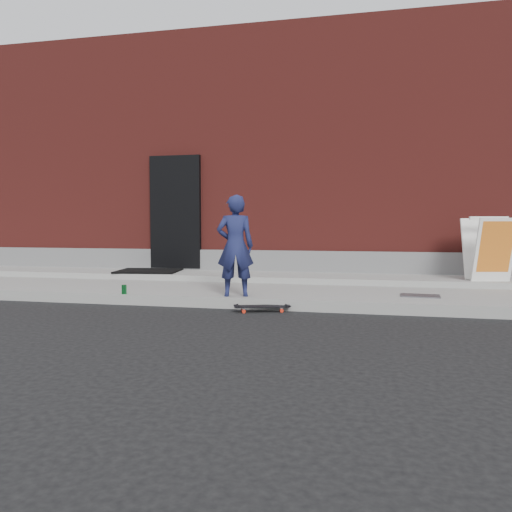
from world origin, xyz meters
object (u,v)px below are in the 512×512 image
(skateboard, at_px, (262,307))
(soda_can, at_px, (124,289))
(child, at_px, (235,246))
(pizza_sign, at_px, (489,249))

(skateboard, bearing_deg, soda_can, 175.31)
(child, xyz_separation_m, soda_can, (-1.62, -0.15, -0.64))
(skateboard, relative_size, pizza_sign, 0.72)
(skateboard, height_order, soda_can, soda_can)
(skateboard, xyz_separation_m, pizza_sign, (3.25, 2.20, 0.70))
(child, bearing_deg, soda_can, -9.66)
(soda_can, bearing_deg, pizza_sign, 20.91)
(skateboard, relative_size, soda_can, 5.53)
(pizza_sign, bearing_deg, soda_can, -159.09)
(pizza_sign, height_order, soda_can, pizza_sign)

